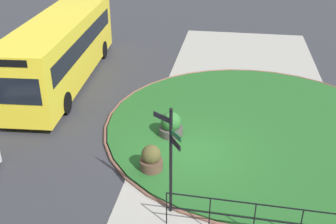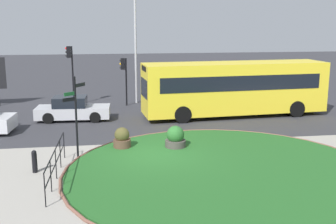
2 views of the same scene
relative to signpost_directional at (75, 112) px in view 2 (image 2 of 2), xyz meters
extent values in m
plane|color=#333338|center=(3.32, -0.27, -2.04)|extent=(120.00, 120.00, 0.00)
cube|color=#9E998E|center=(3.32, -2.26, -2.03)|extent=(32.00, 8.03, 0.02)
cylinder|color=#235B23|center=(5.75, -2.63, -1.99)|extent=(12.25, 12.25, 0.10)
torus|color=brown|center=(5.75, -2.63, -1.98)|extent=(12.56, 12.56, 0.11)
cylinder|color=black|center=(0.02, 0.00, -0.32)|extent=(0.09, 0.09, 3.44)
sphere|color=black|center=(0.02, 0.00, 1.45)|extent=(0.10, 0.10, 0.10)
cube|color=black|center=(0.22, 0.29, 1.09)|extent=(0.39, 0.53, 0.15)
cube|color=#195128|center=(-0.21, -0.18, 0.79)|extent=(0.40, 0.34, 0.15)
cube|color=black|center=(-0.25, -0.17, 0.55)|extent=(0.47, 0.33, 0.15)
cylinder|color=black|center=(-1.52, -1.62, -1.65)|extent=(0.20, 0.20, 0.78)
sphere|color=black|center=(-1.52, -1.62, -1.22)|extent=(0.19, 0.19, 0.19)
cube|color=black|center=(-0.62, -2.44, -0.89)|extent=(0.17, 4.95, 0.03)
cube|color=black|center=(-0.62, -2.44, -1.41)|extent=(0.17, 4.95, 0.03)
cylinder|color=black|center=(-0.55, 0.03, -1.46)|extent=(0.04, 0.04, 1.14)
cylinder|color=black|center=(-0.58, -1.21, -1.46)|extent=(0.04, 0.04, 1.14)
cylinder|color=black|center=(-0.62, -2.44, -1.46)|extent=(0.04, 0.04, 1.14)
cylinder|color=black|center=(-0.65, -3.68, -1.46)|extent=(0.04, 0.04, 1.14)
cylinder|color=black|center=(-0.69, -4.92, -1.46)|extent=(0.04, 0.04, 1.14)
cube|color=yellow|center=(9.14, 7.04, -0.25)|extent=(11.44, 3.37, 3.03)
cube|color=black|center=(9.23, 5.76, 0.18)|extent=(9.90, 0.76, 0.88)
cube|color=black|center=(9.04, 8.32, 0.18)|extent=(9.90, 0.76, 0.88)
cube|color=black|center=(3.50, 6.62, -0.10)|extent=(0.17, 2.08, 1.10)
cube|color=black|center=(3.50, 6.62, 1.05)|extent=(0.12, 1.40, 0.28)
cylinder|color=black|center=(5.63, 5.60, -1.54)|extent=(1.02, 0.37, 1.00)
cylinder|color=black|center=(5.45, 7.94, -1.54)|extent=(1.02, 0.37, 1.00)
cylinder|color=black|center=(12.82, 6.14, -1.54)|extent=(1.02, 0.37, 1.00)
cylinder|color=black|center=(12.65, 8.47, -1.54)|extent=(1.02, 0.37, 1.00)
cube|color=#B7B7BC|center=(-0.66, 7.28, -1.54)|extent=(4.38, 1.95, 0.64)
cube|color=black|center=(-0.83, 7.29, -0.92)|extent=(1.98, 1.61, 0.60)
cube|color=#EAEACC|center=(1.52, 7.67, -1.51)|extent=(0.03, 0.20, 0.12)
cube|color=#EAEACC|center=(1.46, 6.65, -1.51)|extent=(0.03, 0.20, 0.12)
cylinder|color=black|center=(0.71, 7.97, -1.72)|extent=(0.65, 0.26, 0.64)
cylinder|color=black|center=(0.62, 6.44, -1.72)|extent=(0.65, 0.26, 0.64)
cylinder|color=black|center=(-1.94, 8.13, -1.72)|extent=(0.65, 0.26, 0.64)
cylinder|color=black|center=(-2.03, 6.59, -1.72)|extent=(0.65, 0.26, 0.64)
cylinder|color=black|center=(-4.35, 5.69, -1.72)|extent=(0.66, 0.28, 0.64)
cylinder|color=black|center=(2.70, 11.30, -0.39)|extent=(0.11, 0.11, 3.29)
cube|color=black|center=(2.50, 11.33, 0.87)|extent=(0.30, 0.30, 0.78)
sphere|color=black|center=(2.35, 11.35, 1.11)|extent=(0.16, 0.16, 0.16)
sphere|color=#F2A519|center=(2.35, 11.35, 0.87)|extent=(0.16, 0.16, 0.16)
sphere|color=black|center=(2.35, 11.35, 0.62)|extent=(0.16, 0.16, 0.16)
cylinder|color=black|center=(-0.94, 11.91, 0.01)|extent=(0.11, 0.11, 4.10)
cube|color=black|center=(-1.15, 11.92, 1.67)|extent=(0.27, 0.27, 0.78)
sphere|color=red|center=(-1.30, 11.92, 1.91)|extent=(0.16, 0.16, 0.16)
sphere|color=black|center=(-1.30, 11.92, 1.67)|extent=(0.16, 0.16, 0.16)
sphere|color=black|center=(-1.30, 11.92, 1.43)|extent=(0.16, 0.16, 0.16)
cylinder|color=#B7B7BC|center=(3.45, 12.13, 2.63)|extent=(0.16, 0.16, 9.33)
cylinder|color=brown|center=(1.95, 0.99, -1.80)|extent=(0.80, 0.80, 0.46)
sphere|color=#4C4723|center=(1.95, 0.99, -1.35)|extent=(0.68, 0.68, 0.68)
cylinder|color=#47423D|center=(4.38, 0.68, -1.83)|extent=(0.95, 0.95, 0.41)
sphere|color=#286028|center=(4.38, 0.68, -1.36)|extent=(0.81, 0.81, 0.81)
camera|label=1|loc=(-9.49, -1.49, 6.40)|focal=43.56mm
camera|label=2|loc=(1.30, -17.66, 3.71)|focal=44.98mm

